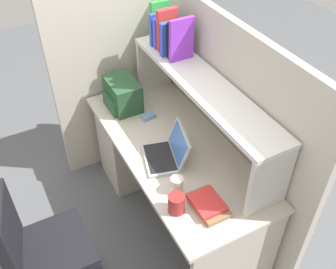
{
  "coord_description": "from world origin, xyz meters",
  "views": [
    {
      "loc": [
        1.7,
        -0.95,
        2.52
      ],
      "look_at": [
        0.0,
        -0.05,
        0.85
      ],
      "focal_mm": 41.85,
      "sensor_mm": 36.0,
      "label": 1
    }
  ],
  "objects_px": {
    "paper_cup": "(177,185)",
    "office_chair": "(46,257)",
    "backpack": "(122,94)",
    "computer_mouse": "(148,116)",
    "laptop": "(168,153)",
    "snack_canister": "(176,203)"
  },
  "relations": [
    {
      "from": "computer_mouse",
      "to": "laptop",
      "type": "bearing_deg",
      "value": -17.18
    },
    {
      "from": "paper_cup",
      "to": "office_chair",
      "type": "height_order",
      "value": "office_chair"
    },
    {
      "from": "paper_cup",
      "to": "office_chair",
      "type": "distance_m",
      "value": 0.92
    },
    {
      "from": "paper_cup",
      "to": "office_chair",
      "type": "relative_size",
      "value": 0.12
    },
    {
      "from": "backpack",
      "to": "office_chair",
      "type": "height_order",
      "value": "backpack"
    },
    {
      "from": "backpack",
      "to": "laptop",
      "type": "bearing_deg",
      "value": 2.94
    },
    {
      "from": "backpack",
      "to": "paper_cup",
      "type": "distance_m",
      "value": 0.93
    },
    {
      "from": "paper_cup",
      "to": "snack_canister",
      "type": "xyz_separation_m",
      "value": [
        0.13,
        -0.07,
        0.01
      ]
    },
    {
      "from": "snack_canister",
      "to": "office_chair",
      "type": "xyz_separation_m",
      "value": [
        -0.29,
        -0.74,
        -0.4
      ]
    },
    {
      "from": "computer_mouse",
      "to": "office_chair",
      "type": "bearing_deg",
      "value": -68.19
    },
    {
      "from": "laptop",
      "to": "snack_canister",
      "type": "relative_size",
      "value": 3.05
    },
    {
      "from": "computer_mouse",
      "to": "paper_cup",
      "type": "distance_m",
      "value": 0.73
    },
    {
      "from": "computer_mouse",
      "to": "snack_canister",
      "type": "relative_size",
      "value": 0.86
    },
    {
      "from": "paper_cup",
      "to": "office_chair",
      "type": "xyz_separation_m",
      "value": [
        -0.16,
        -0.81,
        -0.39
      ]
    },
    {
      "from": "laptop",
      "to": "snack_canister",
      "type": "distance_m",
      "value": 0.43
    },
    {
      "from": "snack_canister",
      "to": "office_chair",
      "type": "distance_m",
      "value": 0.89
    },
    {
      "from": "backpack",
      "to": "office_chair",
      "type": "xyz_separation_m",
      "value": [
        0.77,
        -0.86,
        -0.44
      ]
    },
    {
      "from": "computer_mouse",
      "to": "backpack",
      "type": "bearing_deg",
      "value": -161.92
    },
    {
      "from": "paper_cup",
      "to": "office_chair",
      "type": "bearing_deg",
      "value": -101.09
    },
    {
      "from": "paper_cup",
      "to": "laptop",
      "type": "bearing_deg",
      "value": 163.19
    },
    {
      "from": "computer_mouse",
      "to": "snack_canister",
      "type": "xyz_separation_m",
      "value": [
        0.84,
        -0.23,
        0.04
      ]
    },
    {
      "from": "computer_mouse",
      "to": "paper_cup",
      "type": "relative_size",
      "value": 0.97
    }
  ]
}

